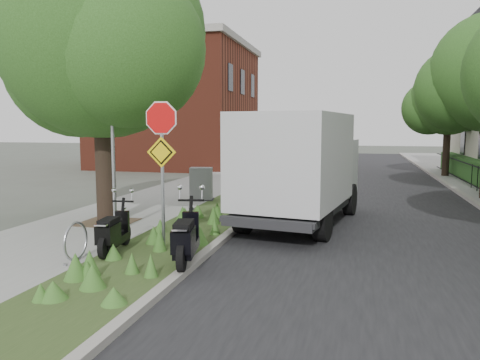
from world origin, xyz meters
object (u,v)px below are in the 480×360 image
object	(u,v)px
box_truck	(300,164)
scooter_near	(112,236)
sign_assembly	(162,145)
utility_cabinet	(201,184)
scooter_far	(185,243)

from	to	relation	value
box_truck	scooter_near	bearing A→B (deg)	-127.63
sign_assembly	utility_cabinet	distance (m)	6.89
sign_assembly	box_truck	bearing A→B (deg)	56.86
utility_cabinet	scooter_near	bearing A→B (deg)	-85.79
sign_assembly	utility_cabinet	size ratio (longest dim) A/B	2.81
sign_assembly	scooter_far	world-z (taller)	sign_assembly
sign_assembly	utility_cabinet	xyz separation A→B (m)	(-1.40, 6.54, -1.66)
scooter_near	utility_cabinet	bearing A→B (deg)	94.21
sign_assembly	scooter_near	world-z (taller)	sign_assembly
scooter_near	box_truck	bearing A→B (deg)	52.37
scooter_near	utility_cabinet	distance (m)	7.13
box_truck	sign_assembly	bearing A→B (deg)	-123.14
scooter_near	utility_cabinet	world-z (taller)	utility_cabinet
scooter_near	box_truck	xyz separation A→B (m)	(3.29, 4.27, 1.20)
sign_assembly	scooter_far	bearing A→B (deg)	-47.29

